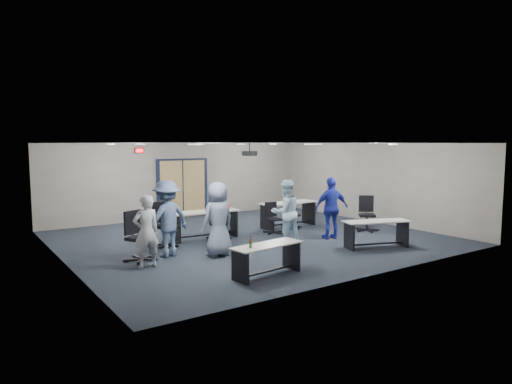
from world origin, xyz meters
TOP-DOWN VIEW (x-y plane):
  - floor at (0.00, 0.00)m, footprint 10.00×10.00m
  - back_wall at (0.00, 4.50)m, footprint 10.00×0.04m
  - front_wall at (0.00, -4.50)m, footprint 10.00×0.04m
  - left_wall at (-5.00, 0.00)m, footprint 0.04×9.00m
  - right_wall at (5.00, 0.00)m, footprint 0.04×9.00m
  - ceiling at (0.00, 0.00)m, footprint 10.00×9.00m
  - double_door at (0.00, 4.46)m, footprint 2.00×0.07m
  - exit_sign at (-1.60, 4.44)m, footprint 0.32×0.07m
  - ceiling_projector at (0.30, 0.50)m, footprint 0.35×0.32m
  - ceiling_can_lights at (0.00, 0.25)m, footprint 6.24×5.74m
  - table_front_left at (-1.79, -3.30)m, footprint 1.66×0.74m
  - table_front_right at (2.04, -2.83)m, footprint 1.82×1.12m
  - table_back_left at (-1.10, 0.66)m, footprint 1.99×0.77m
  - table_back_right at (1.99, 0.78)m, footprint 2.00×0.71m
  - chair_back_a at (-2.41, 0.40)m, footprint 0.83×0.83m
  - chair_back_b at (-0.92, 0.26)m, footprint 0.90×0.90m
  - chair_back_c at (0.96, 0.19)m, footprint 0.67×0.67m
  - chair_back_d at (1.92, 0.51)m, footprint 0.72×0.72m
  - chair_loose_left at (-3.50, -0.71)m, footprint 0.96×0.96m
  - chair_loose_right at (3.54, -1.15)m, footprint 0.96×0.96m
  - person_gray at (-3.60, -1.35)m, footprint 0.59×0.39m
  - person_plaid at (-1.79, -1.29)m, footprint 0.95×0.69m
  - person_lightblue at (0.31, -1.21)m, footprint 0.91×0.74m
  - person_navy at (1.85, -1.35)m, footprint 1.10×0.68m
  - person_back at (-2.82, -0.67)m, footprint 1.30×0.92m

SIDE VIEW (x-z plane):
  - floor at x=0.00m, z-range 0.00..0.00m
  - table_front_left at x=-1.79m, z-range 0.00..0.90m
  - chair_back_c at x=0.96m, z-range 0.00..0.92m
  - chair_back_d at x=1.92m, z-range 0.00..0.95m
  - table_front_right at x=2.04m, z-range 0.13..0.83m
  - chair_back_b at x=-0.92m, z-range 0.00..1.07m
  - chair_loose_right at x=3.54m, z-range 0.00..1.08m
  - table_back_left at x=-1.10m, z-range 0.08..1.00m
  - table_back_right at x=1.99m, z-range 0.15..0.95m
  - chair_loose_left at x=-3.50m, z-range 0.00..1.15m
  - chair_back_a at x=-2.41m, z-range 0.00..1.16m
  - person_gray at x=-3.60m, z-range 0.00..1.60m
  - person_lightblue at x=0.31m, z-range 0.00..1.74m
  - person_navy at x=1.85m, z-range 0.00..1.75m
  - person_plaid at x=-1.79m, z-range 0.00..1.79m
  - person_back at x=-2.82m, z-range 0.00..1.83m
  - double_door at x=0.00m, z-range -0.05..2.15m
  - back_wall at x=0.00m, z-range 0.00..2.70m
  - front_wall at x=0.00m, z-range 0.00..2.70m
  - left_wall at x=-5.00m, z-range 0.00..2.70m
  - right_wall at x=5.00m, z-range 0.00..2.70m
  - ceiling_projector at x=0.30m, z-range 2.22..2.59m
  - exit_sign at x=-1.60m, z-range 2.36..2.54m
  - ceiling_can_lights at x=0.00m, z-range 2.66..2.68m
  - ceiling at x=0.00m, z-range 2.68..2.72m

